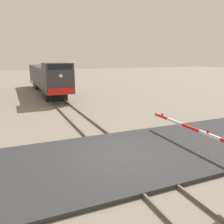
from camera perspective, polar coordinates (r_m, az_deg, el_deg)
The scene contains 5 objects.
ground_plane at distance 11.42m, azimuth 2.41°, elevation -11.01°, with size 160.00×160.00×0.00m, color gray.
rail_track_left at distance 11.12m, azimuth -0.98°, elevation -11.27°, with size 0.08×80.00×0.15m, color #59544C.
rail_track_right at distance 11.70m, azimuth 5.63°, elevation -10.06°, with size 0.08×80.00×0.15m, color #59544C.
road_surface at distance 11.38m, azimuth 2.42°, elevation -10.63°, with size 36.00×6.36×0.17m, color #2D2D30.
locomotive at distance 31.80m, azimuth -15.30°, elevation 8.09°, with size 2.72×18.02×4.05m.
Camera 1 is at (-4.58, -9.35, 4.68)m, focal length 38.07 mm.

